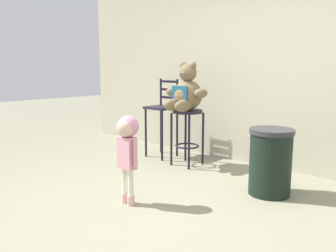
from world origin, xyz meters
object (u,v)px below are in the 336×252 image
teddy_bear (186,93)px  bar_chair_empty (163,112)px  bar_stool_with_teddy (187,126)px  child_walking (127,141)px  trash_bin (270,162)px

teddy_bear → bar_chair_empty: (-0.58, 0.16, -0.33)m
bar_stool_with_teddy → teddy_bear: size_ratio=1.19×
teddy_bear → child_walking: size_ratio=0.73×
bar_chair_empty → trash_bin: bearing=-11.9°
trash_bin → bar_chair_empty: bar_chair_empty is taller
bar_stool_with_teddy → bar_chair_empty: bearing=167.8°
teddy_bear → bar_chair_empty: size_ratio=0.55×
bar_stool_with_teddy → bar_chair_empty: size_ratio=0.66×
trash_bin → bar_chair_empty: bearing=168.1°
bar_stool_with_teddy → teddy_bear: bearing=-90.0°
child_walking → trash_bin: (0.92, 1.20, -0.29)m
child_walking → teddy_bear: bearing=-147.2°
child_walking → bar_chair_empty: size_ratio=0.75×
bar_chair_empty → child_walking: bearing=-57.6°
bar_stool_with_teddy → child_walking: child_walking is taller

